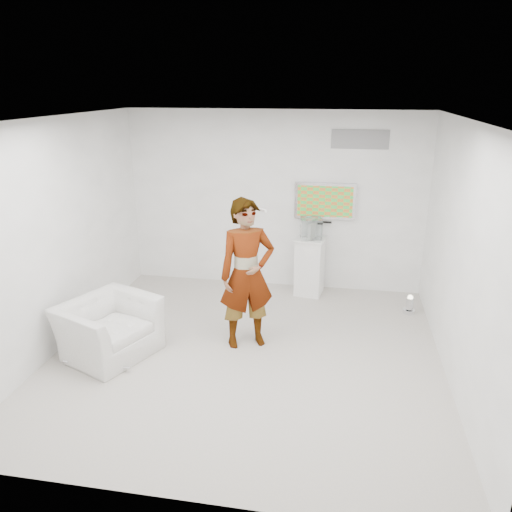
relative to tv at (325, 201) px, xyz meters
name	(u,v)px	position (x,y,z in m)	size (l,w,h in m)	color
room	(246,246)	(-0.85, -2.45, -0.05)	(5.01, 5.01, 3.00)	#B7B0A8
tv	(325,201)	(0.00, 0.00, 0.00)	(1.00, 0.08, 0.60)	silver
logo_decal	(360,139)	(0.50, 0.04, 1.00)	(0.90, 0.02, 0.30)	gray
person	(247,274)	(-0.90, -2.15, -0.54)	(0.74, 0.48, 2.02)	silver
armchair	(109,328)	(-2.62, -2.74, -1.18)	(1.13, 0.99, 0.73)	silver
pedestal	(310,266)	(-0.20, -0.27, -1.06)	(0.48, 0.48, 0.98)	white
floor_uplight	(410,305)	(1.40, -0.78, -1.41)	(0.18, 0.18, 0.29)	silver
vitrine	(311,228)	(-0.20, -0.27, -0.40)	(0.33, 0.33, 0.33)	white
console	(311,231)	(-0.20, -0.27, -0.45)	(0.06, 0.18, 0.25)	white
wii_remote	(262,210)	(-0.74, -1.91, 0.27)	(0.04, 0.14, 0.04)	white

